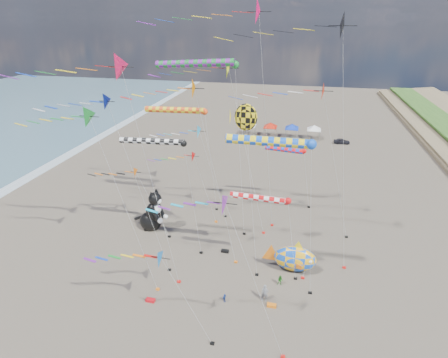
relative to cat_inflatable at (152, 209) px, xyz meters
The scene contains 31 objects.
ground 20.55m from the cat_inflatable, 53.89° to the right, with size 260.00×260.00×0.00m, color #51473B.
delta_kite_0 18.13m from the cat_inflatable, 64.34° to the right, with size 10.17×1.82×8.62m.
delta_kite_1 24.62m from the cat_inflatable, 10.46° to the left, with size 14.35×2.27×19.60m.
delta_kite_2 19.98m from the cat_inflatable, 12.64° to the left, with size 13.28×2.58×21.96m.
delta_kite_3 18.10m from the cat_inflatable, 90.82° to the right, with size 11.55×2.11×18.98m.
delta_kite_4 29.17m from the cat_inflatable, ahead, with size 14.51×2.60×26.40m.
delta_kite_5 6.00m from the cat_inflatable, 156.79° to the right, with size 11.17×1.57×9.06m.
delta_kite_6 11.40m from the cat_inflatable, 50.59° to the left, with size 10.23×1.98×13.61m.
delta_kite_7 18.69m from the cat_inflatable, 31.34° to the right, with size 10.79×2.14×20.88m.
delta_kite_8 25.71m from the cat_inflatable, 21.79° to the left, with size 16.65×2.87×27.73m.
delta_kite_9 23.68m from the cat_inflatable, 48.56° to the right, with size 9.15×1.89×14.99m.
delta_kite_10 20.94m from the cat_inflatable, 77.37° to the right, with size 14.68×2.51×23.30m.
delta_kite_11 17.02m from the cat_inflatable, 91.16° to the right, with size 11.35×1.77×19.57m.
delta_kite_12 8.11m from the cat_inflatable, 40.98° to the left, with size 8.65×1.61×10.41m.
windsock_0 21.78m from the cat_inflatable, 26.20° to the right, with size 8.99×0.88×16.42m.
windsock_1 19.24m from the cat_inflatable, 11.77° to the left, with size 10.64×0.86×21.55m.
windsock_2 11.67m from the cat_inflatable, 51.46° to the right, with size 8.85×0.69×14.07m.
windsock_3 13.43m from the cat_inflatable, 74.80° to the left, with size 9.96×0.85×14.94m.
windsock_4 20.23m from the cat_inflatable, 32.49° to the left, with size 7.08×0.69×9.14m.
windsock_5 17.21m from the cat_inflatable, 21.59° to the right, with size 7.43×0.67×9.75m.
angelfish_kite 19.17m from the cat_inflatable, 18.58° to the right, with size 3.74×3.02×18.33m.
cat_inflatable is the anchor object (origin of this frame).
fish_inflatable 19.21m from the cat_inflatable, 13.96° to the right, with size 6.12×2.17×4.07m.
person_adult 18.83m from the cat_inflatable, 31.35° to the right, with size 0.69×0.45×1.88m, color slate.
child_green 18.90m from the cat_inflatable, 22.42° to the right, with size 0.59×0.46×1.21m, color #256E1F.
child_blue 16.43m from the cat_inflatable, 41.56° to the right, with size 0.57×0.24×0.97m, color #2142A8.
kite_bag_0 13.63m from the cat_inflatable, 68.13° to the right, with size 0.90×0.44×0.30m, color red.
kite_bag_1 11.20m from the cat_inflatable, 15.51° to the right, with size 0.90×0.44×0.30m, color black.
kite_bag_2 19.95m from the cat_inflatable, 31.80° to the right, with size 0.90×0.44×0.30m, color orange.
tent_row 45.62m from the cat_inflatable, 72.82° to the left, with size 19.20×4.20×3.80m.
parked_car 49.73m from the cat_inflatable, 56.83° to the left, with size 1.39×3.46×1.18m, color #26262D.
Camera 1 is at (5.93, -20.03, 25.65)m, focal length 28.00 mm.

